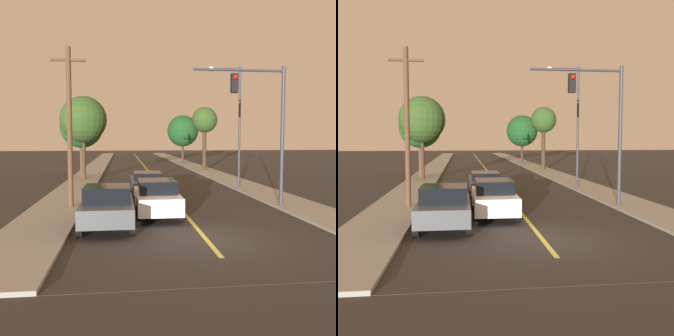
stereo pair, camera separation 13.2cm
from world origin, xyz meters
The scene contains 14 objects.
ground_plane centered at (0.00, 0.00, 0.00)m, with size 200.00×200.00×0.00m, color #2D2B28.
road_surface centered at (0.00, 36.00, 0.01)m, with size 9.18×80.00×0.01m.
sidewalk_left centered at (-5.84, 36.00, 0.06)m, with size 2.50×80.00×0.12m.
sidewalk_right centered at (5.84, 36.00, 0.06)m, with size 2.50×80.00×0.12m.
car_near_lane_front centered at (-1.28, 4.02, 0.81)m, with size 1.92×4.30×1.60m.
car_near_lane_second centered at (-1.28, 10.10, 0.75)m, with size 1.94×4.81×1.40m.
car_outer_lane_front centered at (-3.30, 2.00, 0.83)m, with size 2.03×3.93×1.62m.
traffic_signal_mast centered at (4.03, 5.41, 4.62)m, with size 4.51×0.42×6.72m.
streetlamp_right centered at (4.46, 11.96, 5.16)m, with size 2.18×0.36×7.92m.
utility_pole_left centered at (-5.19, 6.10, 4.02)m, with size 1.60×0.24×7.48m.
tree_left_near centered at (-5.79, 18.71, 4.90)m, with size 3.72×3.72×6.65m.
tree_left_far centered at (-6.10, 20.14, 4.37)m, with size 3.58×3.58×6.06m.
tree_right_near centered at (5.95, 26.99, 5.27)m, with size 2.70×2.70×6.62m.
tree_right_far centered at (5.60, 39.09, 4.48)m, with size 4.29×4.29×6.52m.
Camera 2 is at (-2.63, -12.00, 3.33)m, focal length 40.00 mm.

